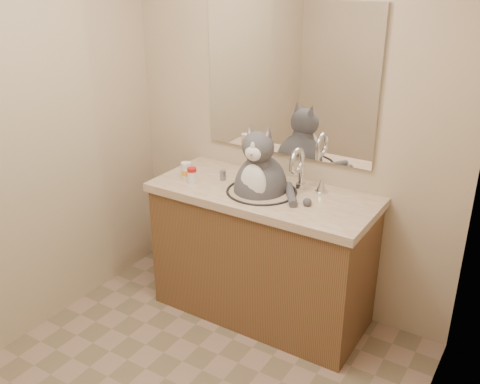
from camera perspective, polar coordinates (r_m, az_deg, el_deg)
name	(u,v)px	position (r m, az deg, el deg)	size (l,w,h in m)	color
room	(151,190)	(2.27, -9.49, 0.19)	(2.22, 2.52, 2.42)	gray
vanity	(262,251)	(3.32, 2.37, -6.31)	(1.34, 0.59, 1.12)	brown
mirror	(288,80)	(3.19, 5.14, 11.79)	(1.10, 0.02, 0.90)	white
shower_curtain	(17,173)	(3.14, -22.70, 1.92)	(0.02, 1.30, 1.93)	beige
cat	(260,184)	(3.12, 2.15, 0.84)	(0.48, 0.38, 0.62)	#4B4B50
pill_bottle_redcap	(192,175)	(3.24, -5.14, 1.78)	(0.06, 0.06, 0.10)	white
pill_bottle_orange	(186,171)	(3.30, -5.75, 2.24)	(0.07, 0.07, 0.11)	white
grey_canister	(223,175)	(3.28, -1.84, 1.80)	(0.04, 0.04, 0.06)	gray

